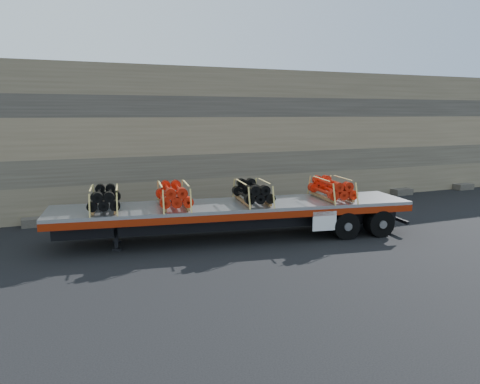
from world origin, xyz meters
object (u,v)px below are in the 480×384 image
at_px(bundle_midrear, 253,192).
at_px(bundle_rear, 332,189).
at_px(bundle_front, 105,199).
at_px(bundle_midfront, 173,195).
at_px(trailer, 235,221).

xyz_separation_m(bundle_midrear, bundle_rear, (3.27, -0.53, 0.01)).
xyz_separation_m(bundle_front, bundle_rear, (8.70, -1.42, 0.02)).
bearing_deg(bundle_front, bundle_midrear, -0.00).
xyz_separation_m(bundle_midfront, bundle_rear, (6.27, -1.03, -0.01)).
bearing_deg(bundle_rear, trailer, 180.00).
bearing_deg(bundle_front, bundle_rear, -0.00).
bearing_deg(bundle_midfront, trailer, 0.00).
height_order(bundle_midrear, bundle_rear, bundle_rear).
xyz_separation_m(bundle_midfront, bundle_midrear, (3.00, -0.49, -0.01)).
height_order(trailer, bundle_midfront, bundle_midfront).
bearing_deg(bundle_midfront, bundle_rear, 0.00).
relative_size(bundle_front, bundle_midrear, 0.97).
xyz_separation_m(trailer, bundle_midrear, (0.71, -0.12, 1.08)).
distance_m(bundle_front, bundle_midfront, 2.46).
bearing_deg(bundle_midrear, bundle_rear, 0.00).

